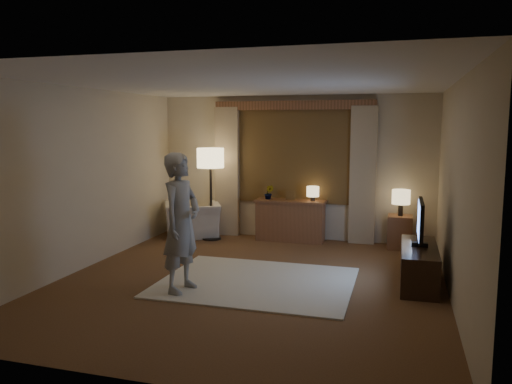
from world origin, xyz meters
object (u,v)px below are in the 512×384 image
at_px(armchair, 192,220).
at_px(person, 181,222).
at_px(side_table, 400,232).
at_px(tv_stand, 419,265).
at_px(sideboard, 290,221).

height_order(armchair, person, person).
height_order(side_table, tv_stand, side_table).
bearing_deg(side_table, tv_stand, -82.51).
bearing_deg(person, side_table, -31.00).
bearing_deg(tv_stand, armchair, 156.18).
height_order(sideboard, person, person).
xyz_separation_m(tv_stand, person, (-2.84, -1.15, 0.63)).
bearing_deg(side_table, sideboard, 178.49).
distance_m(armchair, side_table, 3.72).
relative_size(tv_stand, person, 0.81).
height_order(sideboard, side_table, sideboard).
bearing_deg(armchair, person, 83.83).
distance_m(tv_stand, person, 3.13).
height_order(tv_stand, person, person).
distance_m(sideboard, armchair, 1.83).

